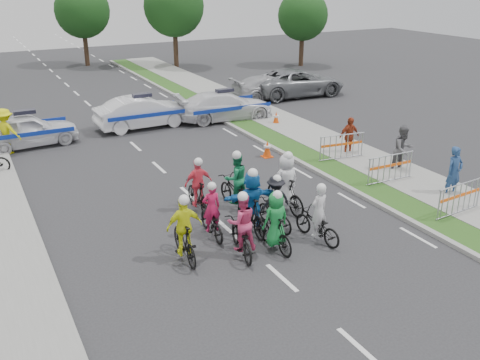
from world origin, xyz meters
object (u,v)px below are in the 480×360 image
rider_6 (211,218)px  police_car_1 (143,112)px  rider_5 (251,206)px  rider_7 (286,188)px  rider_9 (198,190)px  barrier_1 (390,169)px  police_car_0 (27,130)px  civilian_sedan (269,87)px  rider_0 (317,222)px  cone_0 (267,149)px  cone_1 (276,118)px  spectator_1 (403,149)px  barrier_0 (459,200)px  tree_4 (82,11)px  tree_2 (303,15)px  civilian_suv (297,82)px  tree_1 (174,6)px  rider_4 (275,207)px  police_car_2 (225,106)px  rider_3 (184,235)px  spectator_0 (454,172)px  spectator_2 (349,136)px  marshal_hiviz (6,131)px  rider_2 (241,231)px  rider_1 (275,226)px  rider_8 (236,186)px  barrier_2 (341,148)px

rider_6 → police_car_1: bearing=-94.9°
rider_5 → rider_7: bearing=-150.0°
rider_9 → barrier_1: bearing=171.7°
police_car_0 → civilian_sedan: police_car_0 is taller
rider_0 → cone_0: rider_0 is taller
cone_1 → spectator_1: bearing=-84.3°
rider_5 → spectator_1: (7.43, 1.71, 0.07)m
barrier_0 → tree_4: size_ratio=0.32×
police_car_0 → tree_2: size_ratio=0.73×
rider_0 → civilian_suv: (9.81, 15.87, 0.22)m
rider_9 → cone_1: bearing=-134.0°
police_car_0 → tree_1: size_ratio=0.62×
rider_4 → spectator_1: 6.92m
police_car_2 → rider_3: bearing=156.2°
rider_7 → tree_4: size_ratio=0.32×
spectator_0 → spectator_2: size_ratio=1.09×
rider_9 → marshal_hiviz: 10.10m
rider_2 → rider_7: bearing=-132.7°
spectator_2 → tree_2: tree_2 is taller
spectator_0 → marshal_hiviz: (-12.78, 11.84, 0.08)m
rider_9 → cone_0: bearing=-141.8°
rider_0 → tree_1: 29.89m
police_car_1 → police_car_2: (4.13, -0.53, -0.04)m
rider_9 → barrier_0: rider_9 is taller
rider_2 → rider_7: rider_7 is taller
police_car_1 → cone_1: bearing=-115.9°
rider_6 → rider_7: 2.83m
spectator_2 → police_car_2: bearing=107.9°
rider_1 → spectator_0: bearing=-178.4°
rider_1 → rider_6: bearing=-53.5°
rider_5 → marshal_hiviz: rider_5 is taller
cone_1 → rider_6: bearing=-130.3°
cone_0 → rider_0: bearing=-109.4°
spectator_0 → rider_8: bearing=161.1°
civilian_suv → cone_1: civilian_suv is taller
police_car_2 → barrier_1: 10.72m
rider_2 → rider_4: 1.88m
rider_4 → rider_7: 1.25m
spectator_1 → marshal_hiviz: bearing=143.6°
rider_5 → police_car_1: (0.75, 12.14, -0.09)m
rider_4 → tree_2: size_ratio=0.30×
rider_4 → police_car_1: bearing=-93.5°
cone_1 → rider_5: bearing=-125.0°
marshal_hiviz → civilian_sedan: bearing=-127.3°
police_car_1 → barrier_2: 10.00m
rider_4 → rider_7: size_ratio=0.85×
rider_2 → police_car_0: (-3.74, 12.67, 0.03)m
police_car_2 → tree_1: bearing=-6.0°
spectator_2 → tree_2: size_ratio=0.28×
spectator_2 → barrier_2: size_ratio=0.80×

